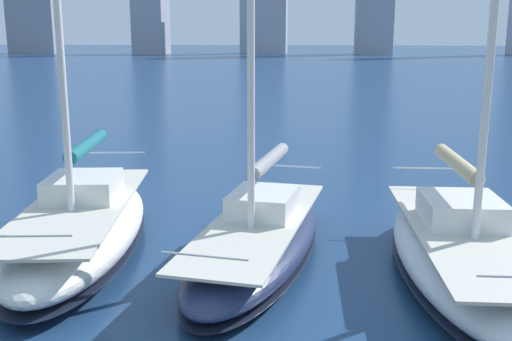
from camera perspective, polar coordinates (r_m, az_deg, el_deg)
sailboat_tan at (r=13.47m, az=19.22°, el=-7.17°), size 3.09×8.26×11.92m
sailboat_grey at (r=13.80m, az=0.24°, el=-6.27°), size 3.42×8.25×9.95m
sailboat_teal at (r=14.80m, az=-16.36°, el=-4.97°), size 3.93×8.53×12.21m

